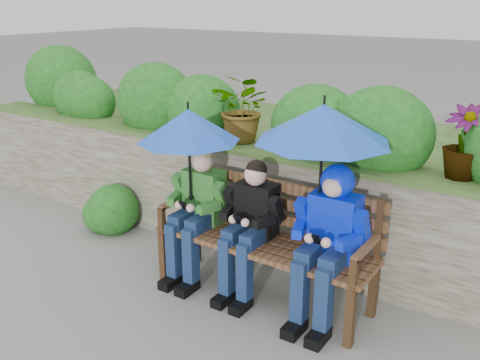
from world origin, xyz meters
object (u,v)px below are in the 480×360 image
Objects in this scene: umbrella_right at (323,124)px; park_bench at (268,233)px; boy_middle at (250,222)px; boy_left at (197,207)px; umbrella_left at (188,126)px; boy_right at (329,232)px.

park_bench is at bearing 177.85° from umbrella_right.
umbrella_right is at bearing 6.81° from boy_middle.
boy_left is 1.36m from umbrella_right.
umbrella_left is 0.85× the size of umbrella_right.
umbrella_left is (-0.56, -0.03, 0.70)m from boy_middle.
boy_left is at bearing -172.38° from park_bench.
boy_left reaches higher than boy_middle.
boy_right is at bearing -27.64° from umbrella_right.
umbrella_right is (-0.11, 0.06, 0.77)m from boy_right.
boy_right is at bearing 0.50° from boy_middle.
umbrella_left is (-0.68, -0.11, 0.80)m from park_bench.
boy_left reaches higher than park_bench.
boy_left is 0.52m from boy_middle.
umbrella_right is at bearing 152.36° from boy_right.
boy_left is 0.69m from umbrella_left.
boy_left is at bearing -176.32° from umbrella_right.
boy_middle is 1.15× the size of umbrella_right.
umbrella_left reaches higher than boy_left.
boy_middle is 0.90m from umbrella_left.
park_bench is 1.51× the size of boy_right.
boy_middle is at bearing -173.19° from umbrella_right.
boy_left is (-0.64, -0.09, 0.11)m from park_bench.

